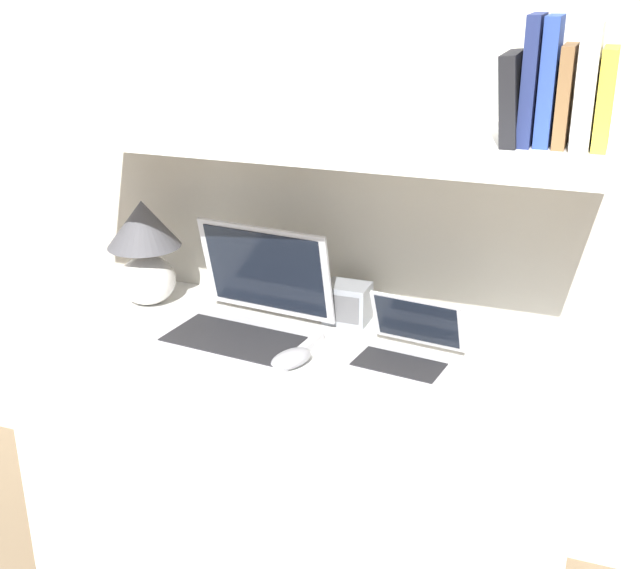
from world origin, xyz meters
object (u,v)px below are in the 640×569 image
router_box (348,303)px  book_black (513,98)px  laptop_small (405,352)px  book_brown (565,96)px  book_yellow (606,99)px  book_white (588,85)px  book_navy (532,80)px  table_lamp (145,246)px  book_blue (549,81)px  laptop_large (246,316)px  computer_mouse (291,359)px

router_box → book_black: (0.40, -0.12, 0.57)m
laptop_small → book_brown: bearing=13.6°
laptop_small → book_yellow: book_yellow is taller
book_white → book_brown: (-0.04, 0.00, -0.02)m
laptop_small → book_navy: (0.22, 0.07, 0.62)m
table_lamp → book_blue: 1.14m
book_white → book_brown: bearing=180.0°
laptop_small → book_navy: book_navy is taller
book_yellow → laptop_small: bearing=-169.2°
router_box → book_black: book_black is taller
laptop_large → book_black: bearing=5.3°
laptop_small → computer_mouse: (-0.25, -0.10, -0.01)m
computer_mouse → book_black: size_ratio=0.70×
laptop_large → book_white: size_ratio=1.62×
laptop_small → book_navy: 0.67m
book_white → laptop_large: bearing=-175.7°
table_lamp → laptop_small: size_ratio=1.17×
table_lamp → book_yellow: 1.23m
computer_mouse → laptop_large: bearing=146.1°
laptop_large → table_lamp: bearing=162.9°
laptop_large → laptop_small: 0.42m
router_box → book_blue: bearing=-15.0°
table_lamp → laptop_small: 0.79m
book_brown → book_blue: (-0.03, 0.00, 0.03)m
table_lamp → router_box: size_ratio=2.61×
computer_mouse → book_blue: bearing=18.6°
table_lamp → book_black: 1.06m
table_lamp → laptop_large: (0.35, -0.11, -0.11)m
computer_mouse → book_black: book_black is taller
book_white → table_lamp: bearing=177.3°
laptop_small → book_brown: 0.67m
book_blue → book_navy: size_ratio=0.99×
laptop_large → router_box: laptop_large is taller
book_white → book_blue: book_blue is taller
table_lamp → book_yellow: (1.14, -0.05, 0.46)m
book_yellow → book_blue: bearing=180.0°
laptop_large → book_blue: book_blue is taller
table_lamp → router_box: 0.58m
laptop_small → laptop_large: bearing=178.0°
computer_mouse → book_brown: bearing=17.5°
book_navy → book_blue: bearing=0.0°
laptop_large → book_navy: book_navy is taller
laptop_small → book_blue: book_blue is taller
book_brown → book_black: (-0.10, 0.00, -0.01)m
book_navy → book_black: bearing=180.0°
book_white → book_navy: bearing=180.0°
book_white → book_black: (-0.14, 0.00, -0.03)m
book_brown → book_blue: book_blue is taller
book_brown → book_yellow: bearing=0.0°
router_box → book_yellow: 0.83m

